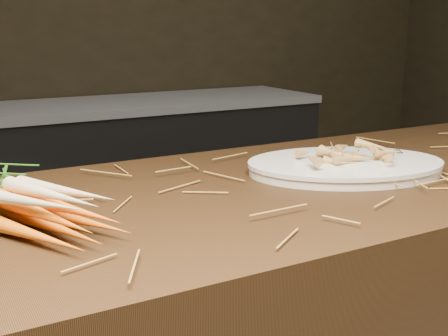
# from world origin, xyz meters

# --- Properties ---
(back_counter) EXTENTS (1.82, 0.62, 0.84)m
(back_counter) POSITION_xyz_m (0.30, 2.18, 0.42)
(back_counter) COLOR black
(back_counter) RESTS_ON ground
(straw_bedding) EXTENTS (1.40, 0.60, 0.02)m
(straw_bedding) POSITION_xyz_m (0.00, 0.30, 0.91)
(straw_bedding) COLOR #AF853C
(straw_bedding) RESTS_ON main_counter
(root_veg_bunch) EXTENTS (0.32, 0.47, 0.09)m
(root_veg_bunch) POSITION_xyz_m (-0.69, 0.34, 0.94)
(root_veg_bunch) COLOR #D25C10
(root_veg_bunch) RESTS_ON main_counter
(serving_platter) EXTENTS (0.51, 0.42, 0.02)m
(serving_platter) POSITION_xyz_m (0.03, 0.30, 0.91)
(serving_platter) COLOR white
(serving_platter) RESTS_ON main_counter
(roasted_veg_heap) EXTENTS (0.25, 0.22, 0.05)m
(roasted_veg_heap) POSITION_xyz_m (0.03, 0.30, 0.95)
(roasted_veg_heap) COLOR #B38143
(roasted_veg_heap) RESTS_ON serving_platter
(serving_fork) EXTENTS (0.10, 0.15, 0.00)m
(serving_fork) POSITION_xyz_m (0.17, 0.23, 0.93)
(serving_fork) COLOR silver
(serving_fork) RESTS_ON serving_platter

